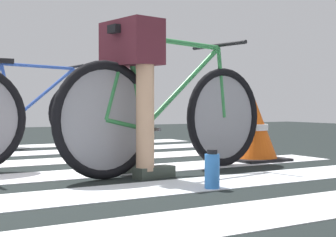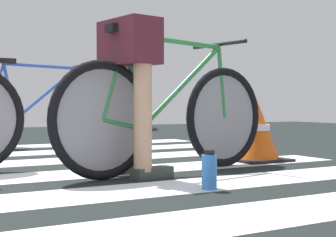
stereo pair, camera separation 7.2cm
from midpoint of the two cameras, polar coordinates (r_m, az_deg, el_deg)
The scene contains 5 objects.
bicycle_1_of_4 at distance 3.31m, azimuth 0.67°, elevation 0.48°, with size 1.72×0.54×0.93m.
cyclist_1_of_4 at distance 3.12m, azimuth -3.74°, elevation 4.87°, with size 0.37×0.44×0.97m.
bicycle_4_of_4 at distance 5.60m, azimuth -14.35°, elevation 0.88°, with size 1.74×0.52×0.93m.
water_bottle at distance 2.67m, azimuth 5.36°, elevation -5.94°, with size 0.08×0.08×0.21m.
traffic_cone at distance 4.07m, azimuth 10.45°, elevation -1.51°, with size 0.43×0.43×0.49m.
Camera 2 is at (-0.54, -3.09, 0.47)m, focal length 53.60 mm.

